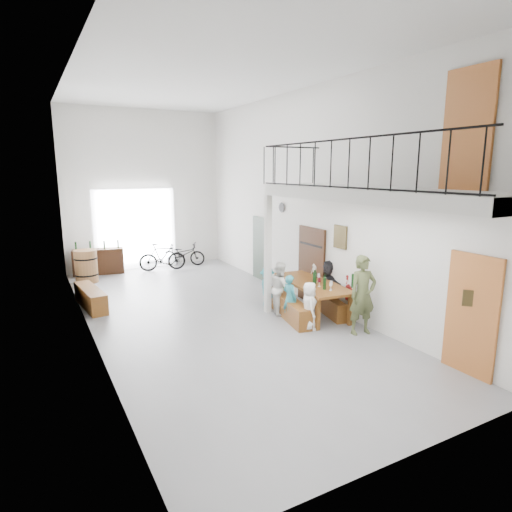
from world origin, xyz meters
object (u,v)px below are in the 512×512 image
tasting_table (312,285)px  serving_counter (99,262)px  side_bench (91,298)px  oak_barrel (86,266)px  host_standing (363,295)px  bench_inner (288,307)px  bicycle_near (183,254)px

tasting_table → serving_counter: 7.79m
serving_counter → side_bench: bearing=-92.2°
side_bench → serving_counter: size_ratio=1.11×
oak_barrel → host_standing: size_ratio=0.60×
oak_barrel → side_bench: bearing=-95.2°
host_standing → bench_inner: bearing=125.3°
serving_counter → bicycle_near: serving_counter is taller
serving_counter → bicycle_near: 2.95m
bench_inner → host_standing: 1.91m
tasting_table → serving_counter: (-3.94, 6.71, -0.28)m
bench_inner → bicycle_near: size_ratio=1.32×
tasting_table → host_standing: host_standing is taller
side_bench → tasting_table: bearing=-33.1°
bench_inner → oak_barrel: oak_barrel is taller
host_standing → tasting_table: bearing=104.7°
side_bench → serving_counter: 3.73m
tasting_table → serving_counter: serving_counter is taller
tasting_table → bench_inner: tasting_table is taller
side_bench → oak_barrel: (0.25, 2.70, 0.26)m
oak_barrel → host_standing: 8.67m
side_bench → serving_counter: serving_counter is taller
serving_counter → host_standing: bearing=-54.2°
bench_inner → oak_barrel: bearing=134.8°
bench_inner → tasting_table: bearing=6.8°
tasting_table → side_bench: bearing=154.4°
tasting_table → oak_barrel: bearing=135.2°
bench_inner → oak_barrel: (-3.80, 5.71, 0.27)m
bench_inner → bicycle_near: bicycle_near is taller
bench_inner → side_bench: bearing=154.5°
serving_counter → bicycle_near: bearing=8.4°
tasting_table → oak_barrel: 7.28m
tasting_table → bench_inner: size_ratio=1.21×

